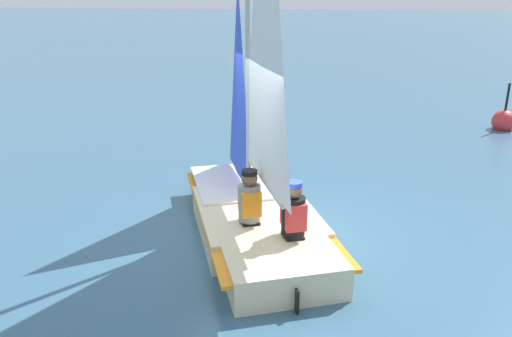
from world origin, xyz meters
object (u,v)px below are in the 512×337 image
at_px(buoy_marker, 504,121).
at_px(sailor_helm, 250,208).
at_px(sailor_crew, 293,221).
at_px(sailboat_main, 256,188).

bearing_deg(buoy_marker, sailor_helm, 57.83).
distance_m(sailor_crew, buoy_marker, 9.29).
bearing_deg(sailboat_main, sailor_helm, 155.67).
bearing_deg(buoy_marker, sailboat_main, 56.15).
relative_size(sailboat_main, sailor_crew, 4.85).
bearing_deg(sailor_crew, sailboat_main, 14.52).
bearing_deg(sailboat_main, buoy_marker, -59.60).
height_order(sailboat_main, buoy_marker, sailboat_main).
xyz_separation_m(sailboat_main, buoy_marker, (-4.99, -7.44, -0.52)).
xyz_separation_m(sailboat_main, sailor_crew, (-0.65, 0.76, -0.11)).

